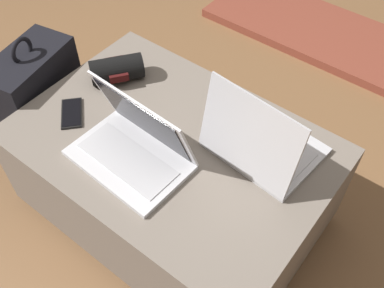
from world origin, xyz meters
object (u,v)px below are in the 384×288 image
at_px(cell_phone, 72,113).
at_px(backpack, 40,106).
at_px(wrist_brace, 117,69).
at_px(laptop_near, 134,146).
at_px(laptop_far, 260,143).

relative_size(cell_phone, backpack, 0.26).
height_order(cell_phone, wrist_brace, wrist_brace).
distance_m(backpack, wrist_brace, 0.41).
bearing_deg(laptop_near, laptop_far, 41.59).
bearing_deg(wrist_brace, laptop_near, -37.95).
xyz_separation_m(backpack, wrist_brace, (0.29, 0.18, 0.22)).
xyz_separation_m(cell_phone, backpack, (-0.29, 0.05, -0.18)).
distance_m(laptop_far, backpack, 0.93).
bearing_deg(cell_phone, laptop_far, -25.39).
bearing_deg(laptop_far, wrist_brace, 6.43).
bearing_deg(backpack, laptop_far, 90.71).
relative_size(cell_phone, wrist_brace, 0.72).
xyz_separation_m(laptop_near, cell_phone, (-0.29, 0.00, -0.04)).
xyz_separation_m(cell_phone, wrist_brace, (0.00, 0.22, 0.04)).
height_order(laptop_far, cell_phone, laptop_far).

